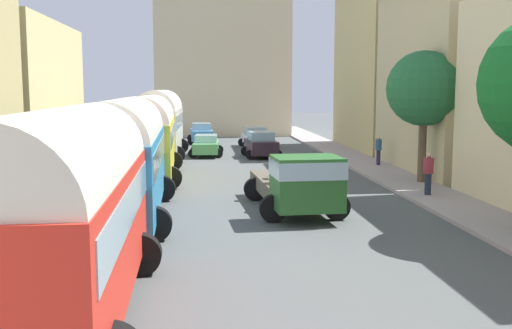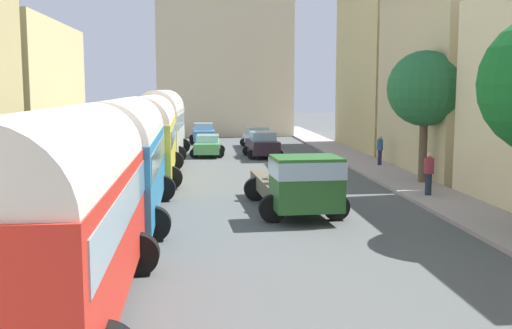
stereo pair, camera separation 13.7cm
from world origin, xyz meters
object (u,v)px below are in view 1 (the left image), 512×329
Objects in this scene: parked_bus_1 at (124,153)px; car_1 at (255,137)px; car_3 at (201,133)px; pedestrian_0 at (379,149)px; parked_bus_0 at (63,206)px; car_2 at (206,145)px; cargo_truck_0 at (297,182)px; parked_bus_2 at (148,133)px; car_0 at (261,145)px; pedestrian_1 at (428,173)px; parked_bus_3 at (160,120)px.

car_1 is (6.53, 24.23, -1.48)m from parked_bus_1.
pedestrian_0 reaches higher than car_3.
parked_bus_0 is 2.24× the size of car_2.
car_2 is at bearing 99.17° from cargo_truck_0.
cargo_truck_0 is (5.85, -8.66, -1.09)m from parked_bus_2.
parked_bus_2 is 12.83m from pedestrian_0.
parked_bus_2 is at bearing 124.04° from cargo_truck_0.
car_1 is (0.21, 6.42, -0.05)m from car_0.
car_2 is (2.86, 18.86, -1.54)m from parked_bus_1.
cargo_truck_0 is at bearing 57.93° from parked_bus_0.
pedestrian_1 is (11.53, 11.88, -1.18)m from parked_bus_0.
parked_bus_1 is 5.47× the size of pedestrian_1.
cargo_truck_0 reaches higher than car_3.
car_1 is 21.93m from pedestrian_1.
parked_bus_0 is 2.38× the size of car_0.
parked_bus_3 is at bearing 155.37° from pedestrian_0.
parked_bus_1 is 5.66× the size of pedestrian_0.
car_3 is 2.20× the size of pedestrian_1.
parked_bus_2 is 2.49× the size of car_2.
car_1 is (0.68, 23.89, -0.37)m from cargo_truck_0.
car_0 is 0.93× the size of car_3.
parked_bus_1 is at bearing -98.62° from car_2.
parked_bus_2 reaches higher than car_3.
parked_bus_2 is 10.51m from cargo_truck_0.
parked_bus_0 reaches higher than cargo_truck_0.
parked_bus_2 is 5.41× the size of pedestrian_1.
parked_bus_3 is 13.63m from pedestrian_0.
parked_bus_2 reaches higher than car_2.
cargo_truck_0 is at bearing -118.33° from pedestrian_0.
pedestrian_0 is at bearing 15.19° from parked_bus_2.
parked_bus_2 reaches higher than car_1.
parked_bus_0 reaches higher than car_1.
parked_bus_1 reaches higher than cargo_truck_0.
car_1 is 0.93× the size of car_3.
car_1 is at bearing 88.12° from car_0.
pedestrian_1 is at bearing 24.10° from cargo_truck_0.
parked_bus_3 reaches higher than pedestrian_0.
parked_bus_1 is at bearing -109.53° from car_0.
parked_bus_3 is 4.66× the size of pedestrian_1.
car_3 is (2.57, 28.22, -1.44)m from parked_bus_1.
parked_bus_3 is at bearing 90.00° from parked_bus_1.
parked_bus_1 reaches higher than car_1.
car_2 is at bearing 81.38° from parked_bus_1.
parked_bus_3 is 2.12× the size of car_3.
parked_bus_3 is 2.27× the size of car_1.
car_1 is 0.95× the size of car_2.
parked_bus_0 reaches higher than car_0.
cargo_truck_0 is at bearing -71.67° from parked_bus_3.
pedestrian_0 is at bearing -34.52° from car_2.
cargo_truck_0 is 23.90m from car_1.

